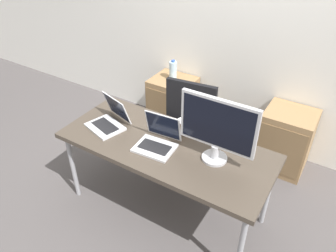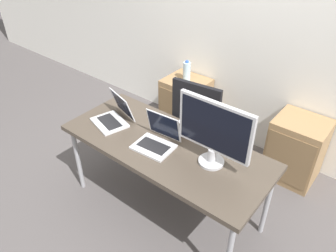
{
  "view_description": "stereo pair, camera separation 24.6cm",
  "coord_description": "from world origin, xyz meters",
  "px_view_note": "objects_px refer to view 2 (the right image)",
  "views": [
    {
      "loc": [
        1.06,
        -1.68,
        2.27
      ],
      "look_at": [
        0.0,
        0.04,
        0.86
      ],
      "focal_mm": 35.0,
      "sensor_mm": 36.0,
      "label": 1
    },
    {
      "loc": [
        1.26,
        -1.54,
        2.27
      ],
      "look_at": [
        0.0,
        0.04,
        0.86
      ],
      "focal_mm": 35.0,
      "sensor_mm": 36.0,
      "label": 2
    }
  ],
  "objects_px": {
    "monitor": "(214,132)",
    "laptop_left": "(114,116)",
    "coffee_cup_white": "(160,121)",
    "cabinet_left": "(185,105)",
    "water_bottle": "(187,71)",
    "coffee_cup_brown": "(185,128)",
    "office_chair": "(203,138)",
    "cabinet_right": "(296,149)",
    "laptop_right": "(157,140)"
  },
  "relations": [
    {
      "from": "laptop_left",
      "to": "monitor",
      "type": "distance_m",
      "value": 0.96
    },
    {
      "from": "cabinet_left",
      "to": "laptop_right",
      "type": "height_order",
      "value": "laptop_right"
    },
    {
      "from": "cabinet_left",
      "to": "laptop_left",
      "type": "distance_m",
      "value": 1.21
    },
    {
      "from": "water_bottle",
      "to": "office_chair",
      "type": "bearing_deg",
      "value": -40.75
    },
    {
      "from": "laptop_right",
      "to": "coffee_cup_brown",
      "type": "relative_size",
      "value": 2.56
    },
    {
      "from": "monitor",
      "to": "coffee_cup_brown",
      "type": "relative_size",
      "value": 4.59
    },
    {
      "from": "laptop_left",
      "to": "coffee_cup_white",
      "type": "relative_size",
      "value": 4.03
    },
    {
      "from": "cabinet_left",
      "to": "coffee_cup_white",
      "type": "bearing_deg",
      "value": -66.29
    },
    {
      "from": "laptop_right",
      "to": "water_bottle",
      "type": "bearing_deg",
      "value": 115.75
    },
    {
      "from": "coffee_cup_brown",
      "to": "office_chair",
      "type": "bearing_deg",
      "value": 101.35
    },
    {
      "from": "laptop_left",
      "to": "coffee_cup_brown",
      "type": "height_order",
      "value": "laptop_left"
    },
    {
      "from": "water_bottle",
      "to": "laptop_left",
      "type": "bearing_deg",
      "value": -86.83
    },
    {
      "from": "laptop_right",
      "to": "coffee_cup_brown",
      "type": "distance_m",
      "value": 0.26
    },
    {
      "from": "water_bottle",
      "to": "monitor",
      "type": "xyz_separation_m",
      "value": [
        0.99,
        -1.06,
        0.24
      ]
    },
    {
      "from": "monitor",
      "to": "laptop_left",
      "type": "bearing_deg",
      "value": -175.89
    },
    {
      "from": "office_chair",
      "to": "coffee_cup_white",
      "type": "distance_m",
      "value": 0.61
    },
    {
      "from": "water_bottle",
      "to": "coffee_cup_brown",
      "type": "height_order",
      "value": "water_bottle"
    },
    {
      "from": "office_chair",
      "to": "cabinet_left",
      "type": "xyz_separation_m",
      "value": [
        -0.55,
        0.47,
        -0.06
      ]
    },
    {
      "from": "office_chair",
      "to": "cabinet_left",
      "type": "bearing_deg",
      "value": 139.39
    },
    {
      "from": "water_bottle",
      "to": "laptop_left",
      "type": "xyz_separation_m",
      "value": [
        0.06,
        -1.13,
        0.02
      ]
    },
    {
      "from": "office_chair",
      "to": "cabinet_right",
      "type": "distance_m",
      "value": 0.88
    },
    {
      "from": "cabinet_left",
      "to": "coffee_cup_white",
      "type": "xyz_separation_m",
      "value": [
        0.41,
        -0.93,
        0.44
      ]
    },
    {
      "from": "cabinet_right",
      "to": "laptop_right",
      "type": "xyz_separation_m",
      "value": [
        -0.74,
        -1.15,
        0.45
      ]
    },
    {
      "from": "cabinet_right",
      "to": "laptop_right",
      "type": "height_order",
      "value": "laptop_right"
    },
    {
      "from": "water_bottle",
      "to": "coffee_cup_brown",
      "type": "bearing_deg",
      "value": -54.9
    },
    {
      "from": "water_bottle",
      "to": "cabinet_left",
      "type": "bearing_deg",
      "value": -90.0
    },
    {
      "from": "water_bottle",
      "to": "coffee_cup_white",
      "type": "relative_size",
      "value": 2.48
    },
    {
      "from": "cabinet_left",
      "to": "water_bottle",
      "type": "distance_m",
      "value": 0.42
    },
    {
      "from": "laptop_left",
      "to": "laptop_right",
      "type": "distance_m",
      "value": 0.49
    },
    {
      "from": "cabinet_right",
      "to": "coffee_cup_brown",
      "type": "xyz_separation_m",
      "value": [
        -0.66,
        -0.9,
        0.46
      ]
    },
    {
      "from": "coffee_cup_white",
      "to": "office_chair",
      "type": "bearing_deg",
      "value": 73.44
    },
    {
      "from": "cabinet_left",
      "to": "water_bottle",
      "type": "bearing_deg",
      "value": 90.0
    },
    {
      "from": "cabinet_left",
      "to": "coffee_cup_brown",
      "type": "relative_size",
      "value": 5.28
    },
    {
      "from": "laptop_left",
      "to": "monitor",
      "type": "bearing_deg",
      "value": 4.11
    },
    {
      "from": "laptop_right",
      "to": "coffee_cup_brown",
      "type": "height_order",
      "value": "laptop_right"
    },
    {
      "from": "laptop_left",
      "to": "coffee_cup_white",
      "type": "xyz_separation_m",
      "value": [
        0.35,
        0.19,
        -0.0
      ]
    },
    {
      "from": "office_chair",
      "to": "coffee_cup_white",
      "type": "bearing_deg",
      "value": -106.56
    },
    {
      "from": "cabinet_right",
      "to": "laptop_left",
      "type": "relative_size",
      "value": 1.74
    },
    {
      "from": "cabinet_left",
      "to": "laptop_left",
      "type": "bearing_deg",
      "value": -86.82
    },
    {
      "from": "office_chair",
      "to": "cabinet_right",
      "type": "xyz_separation_m",
      "value": [
        0.75,
        0.47,
        -0.06
      ]
    },
    {
      "from": "cabinet_left",
      "to": "laptop_left",
      "type": "relative_size",
      "value": 1.74
    },
    {
      "from": "monitor",
      "to": "office_chair",
      "type": "bearing_deg",
      "value": 126.79
    },
    {
      "from": "office_chair",
      "to": "laptop_right",
      "type": "xyz_separation_m",
      "value": [
        0.01,
        -0.68,
        0.38
      ]
    },
    {
      "from": "cabinet_left",
      "to": "monitor",
      "type": "height_order",
      "value": "monitor"
    },
    {
      "from": "laptop_left",
      "to": "laptop_right",
      "type": "height_order",
      "value": "laptop_right"
    },
    {
      "from": "water_bottle",
      "to": "monitor",
      "type": "relative_size",
      "value": 0.41
    },
    {
      "from": "water_bottle",
      "to": "coffee_cup_brown",
      "type": "distance_m",
      "value": 1.1
    },
    {
      "from": "laptop_right",
      "to": "coffee_cup_white",
      "type": "xyz_separation_m",
      "value": [
        -0.14,
        0.21,
        -0.01
      ]
    },
    {
      "from": "office_chair",
      "to": "monitor",
      "type": "distance_m",
      "value": 0.96
    },
    {
      "from": "cabinet_right",
      "to": "monitor",
      "type": "bearing_deg",
      "value": -105.98
    }
  ]
}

